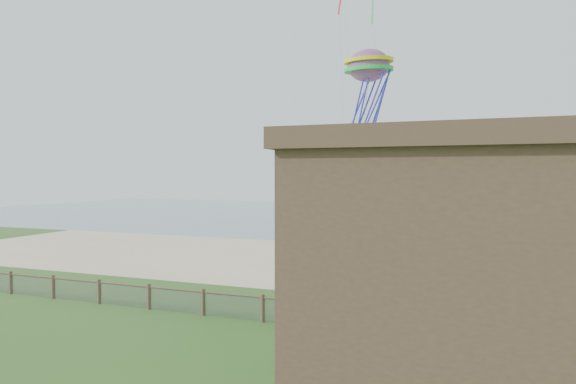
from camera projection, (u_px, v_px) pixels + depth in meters
name	position (u px, v px, depth m)	size (l,w,h in m)	color
ground	(190.00, 371.00, 17.06)	(160.00, 160.00, 0.00)	#27561D
sand_beach	(350.00, 263.00, 37.61)	(72.00, 20.00, 0.02)	tan
ocean	(419.00, 217.00, 78.72)	(160.00, 68.00, 0.02)	slate
chainlink_fence	(263.00, 310.00, 22.65)	(36.20, 0.20, 1.25)	brown
picnic_table	(371.00, 333.00, 19.93)	(1.66, 1.25, 0.70)	brown
octopus_kite	(368.00, 92.00, 31.09)	(3.02, 2.14, 6.23)	orange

